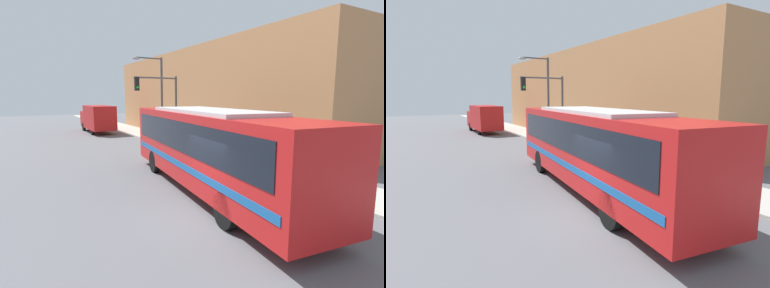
{
  "view_description": "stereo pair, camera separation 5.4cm",
  "coord_description": "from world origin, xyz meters",
  "views": [
    {
      "loc": [
        -4.98,
        -7.56,
        3.77
      ],
      "look_at": [
        2.47,
        5.2,
        1.42
      ],
      "focal_mm": 28.0,
      "sensor_mm": 36.0,
      "label": 1
    },
    {
      "loc": [
        -4.93,
        -7.59,
        3.77
      ],
      "look_at": [
        2.47,
        5.2,
        1.42
      ],
      "focal_mm": 28.0,
      "sensor_mm": 36.0,
      "label": 2
    }
  ],
  "objects": [
    {
      "name": "sidewalk",
      "position": [
        5.96,
        20.0,
        0.06
      ],
      "size": [
        2.92,
        70.0,
        0.12
      ],
      "color": "#B7B2A8",
      "rests_on": "ground_plane"
    },
    {
      "name": "traffic_light_pole",
      "position": [
        4.1,
        12.3,
        3.63
      ],
      "size": [
        3.28,
        0.35,
        5.09
      ],
      "color": "#47474C",
      "rests_on": "sidewalk"
    },
    {
      "name": "ground_plane",
      "position": [
        0.0,
        0.0,
        0.0
      ],
      "size": [
        120.0,
        120.0,
        0.0
      ],
      "primitive_type": "plane",
      "color": "slate"
    },
    {
      "name": "fire_hydrant",
      "position": [
        5.1,
        5.62,
        0.54
      ],
      "size": [
        0.26,
        0.35,
        0.83
      ],
      "color": "#999999",
      "rests_on": "sidewalk"
    },
    {
      "name": "delivery_truck",
      "position": [
        2.29,
        24.63,
        1.55
      ],
      "size": [
        2.22,
        7.26,
        2.83
      ],
      "color": "#B21919",
      "rests_on": "ground_plane"
    },
    {
      "name": "pedestrian_near_corner",
      "position": [
        5.96,
        11.02,
        1.04
      ],
      "size": [
        0.34,
        0.34,
        1.8
      ],
      "color": "#47382D",
      "rests_on": "sidewalk"
    },
    {
      "name": "building_facade",
      "position": [
        10.42,
        16.05,
        3.87
      ],
      "size": [
        6.0,
        30.1,
        7.74
      ],
      "color": "#B27A4C",
      "rests_on": "ground_plane"
    },
    {
      "name": "city_bus",
      "position": [
        1.47,
        2.2,
        1.91
      ],
      "size": [
        3.93,
        12.4,
        3.28
      ],
      "rotation": [
        0.0,
        0.0,
        -0.12
      ],
      "color": "red",
      "rests_on": "ground_plane"
    },
    {
      "name": "street_lamp",
      "position": [
        5.01,
        15.01,
        4.14
      ],
      "size": [
        2.5,
        0.28,
        6.71
      ],
      "color": "#47474C",
      "rests_on": "sidewalk"
    },
    {
      "name": "parking_meter",
      "position": [
        5.1,
        9.54,
        0.96
      ],
      "size": [
        0.14,
        0.14,
        1.22
      ],
      "color": "#47474C",
      "rests_on": "sidewalk"
    }
  ]
}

